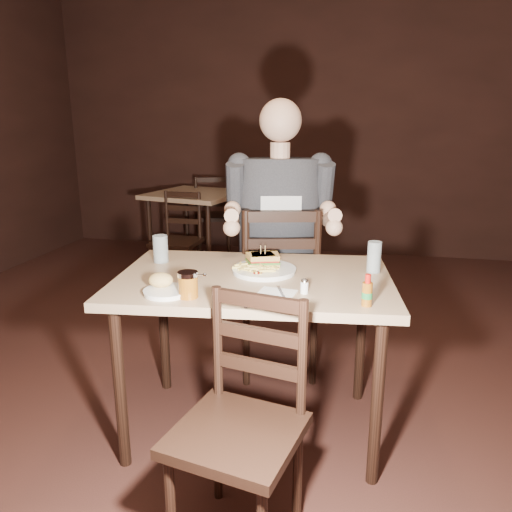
% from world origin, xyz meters
% --- Properties ---
extents(room_shell, '(7.00, 7.00, 7.00)m').
position_xyz_m(room_shell, '(0.00, 0.00, 1.40)').
color(room_shell, black).
rests_on(room_shell, ground).
extents(main_table, '(1.29, 0.93, 0.77)m').
position_xyz_m(main_table, '(-0.04, 0.04, 0.69)').
color(main_table, tan).
rests_on(main_table, ground).
extents(bg_table, '(0.96, 0.96, 0.77)m').
position_xyz_m(bg_table, '(-1.15, 2.50, 0.68)').
color(bg_table, tan).
rests_on(bg_table, ground).
extents(chair_far, '(0.56, 0.60, 1.00)m').
position_xyz_m(chair_far, '(-0.03, 0.66, 0.50)').
color(chair_far, black).
rests_on(chair_far, ground).
extents(chair_near, '(0.48, 0.51, 0.87)m').
position_xyz_m(chair_near, '(0.05, -0.63, 0.44)').
color(chair_near, black).
rests_on(chair_near, ground).
extents(bg_chair_far, '(0.51, 0.54, 0.88)m').
position_xyz_m(bg_chair_far, '(-1.15, 3.05, 0.44)').
color(bg_chair_far, black).
rests_on(bg_chair_far, ground).
extents(bg_chair_near, '(0.40, 0.43, 0.83)m').
position_xyz_m(bg_chair_near, '(-1.15, 1.95, 0.42)').
color(bg_chair_near, black).
rests_on(bg_chair_near, ground).
extents(diner, '(0.69, 0.60, 1.04)m').
position_xyz_m(diner, '(-0.01, 0.61, 1.03)').
color(diner, '#34353A').
rests_on(diner, chair_far).
extents(dinner_plate, '(0.31, 0.31, 0.02)m').
position_xyz_m(dinner_plate, '(-0.00, 0.11, 0.78)').
color(dinner_plate, white).
rests_on(dinner_plate, main_table).
extents(sandwich_left, '(0.15, 0.14, 0.11)m').
position_xyz_m(sandwich_left, '(-0.01, 0.15, 0.84)').
color(sandwich_left, gold).
rests_on(sandwich_left, dinner_plate).
extents(sandwich_right, '(0.15, 0.14, 0.10)m').
position_xyz_m(sandwich_right, '(-0.03, 0.15, 0.84)').
color(sandwich_right, gold).
rests_on(sandwich_right, dinner_plate).
extents(fries_pile, '(0.25, 0.19, 0.04)m').
position_xyz_m(fries_pile, '(-0.03, 0.08, 0.80)').
color(fries_pile, '#F5D96C').
rests_on(fries_pile, dinner_plate).
extents(ketchup_dollop, '(0.05, 0.05, 0.01)m').
position_xyz_m(ketchup_dollop, '(-0.02, 0.02, 0.79)').
color(ketchup_dollop, maroon).
rests_on(ketchup_dollop, dinner_plate).
extents(glass_left, '(0.08, 0.08, 0.13)m').
position_xyz_m(glass_left, '(-0.53, 0.17, 0.84)').
color(glass_left, silver).
rests_on(glass_left, main_table).
extents(glass_right, '(0.07, 0.07, 0.14)m').
position_xyz_m(glass_right, '(0.49, 0.22, 0.84)').
color(glass_right, silver).
rests_on(glass_right, main_table).
extents(hot_sauce, '(0.04, 0.04, 0.12)m').
position_xyz_m(hot_sauce, '(0.46, -0.23, 0.83)').
color(hot_sauce, brown).
rests_on(hot_sauce, main_table).
extents(salt_shaker, '(0.03, 0.03, 0.06)m').
position_xyz_m(salt_shaker, '(0.21, -0.14, 0.80)').
color(salt_shaker, white).
rests_on(salt_shaker, main_table).
extents(syrup_dispenser, '(0.09, 0.09, 0.10)m').
position_xyz_m(syrup_dispenser, '(-0.23, -0.28, 0.82)').
color(syrup_dispenser, brown).
rests_on(syrup_dispenser, main_table).
extents(napkin, '(0.16, 0.16, 0.00)m').
position_xyz_m(napkin, '(0.10, -0.17, 0.77)').
color(napkin, white).
rests_on(napkin, main_table).
extents(knife, '(0.07, 0.18, 0.00)m').
position_xyz_m(knife, '(0.13, -0.18, 0.78)').
color(knife, silver).
rests_on(knife, napkin).
extents(fork, '(0.03, 0.16, 0.01)m').
position_xyz_m(fork, '(0.03, -0.27, 0.78)').
color(fork, silver).
rests_on(fork, napkin).
extents(side_plate, '(0.20, 0.20, 0.01)m').
position_xyz_m(side_plate, '(-0.33, -0.26, 0.78)').
color(side_plate, white).
rests_on(side_plate, main_table).
extents(bread_roll, '(0.11, 0.09, 0.06)m').
position_xyz_m(bread_roll, '(-0.37, -0.22, 0.81)').
color(bread_roll, '#DCB05F').
rests_on(bread_roll, side_plate).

